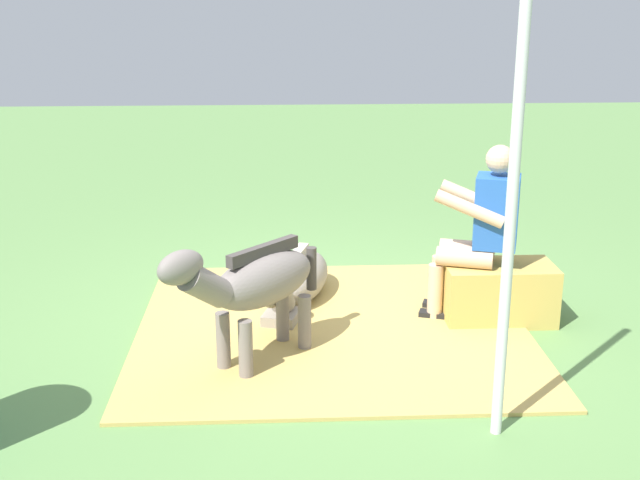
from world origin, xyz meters
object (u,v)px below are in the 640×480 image
hay_bale (498,292)px  pony_standing (254,284)px  pony_lying (297,280)px  soda_bottle (540,279)px  tent_pole_left (511,220)px  person_seated (480,226)px

hay_bale → pony_standing: bearing=20.9°
pony_standing → pony_lying: pony_standing is taller
soda_bottle → tent_pole_left: tent_pole_left is taller
pony_standing → soda_bottle: bearing=-152.5°
pony_standing → tent_pole_left: size_ratio=0.45×
pony_lying → tent_pole_left: (-1.05, 2.00, 1.02)m
hay_bale → pony_standing: 1.92m
hay_bale → pony_standing: (1.76, 0.67, 0.35)m
hay_bale → pony_lying: hay_bale is taller
pony_lying → soda_bottle: 1.94m
soda_bottle → tent_pole_left: (0.89, 2.08, 1.08)m
pony_standing → soda_bottle: size_ratio=3.98×
pony_lying → soda_bottle: (-1.94, -0.08, -0.06)m
person_seated → tent_pole_left: (0.26, 1.63, 0.50)m
hay_bale → soda_bottle: (-0.47, -0.49, -0.08)m
person_seated → pony_lying: 1.46m
person_seated → pony_lying: size_ratio=0.96×
pony_standing → soda_bottle: (-2.23, -1.16, -0.43)m
person_seated → pony_lying: (1.32, -0.37, -0.52)m
pony_lying → tent_pole_left: size_ratio=0.56×
hay_bale → soda_bottle: hay_bale is taller
person_seated → soda_bottle: person_seated is taller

